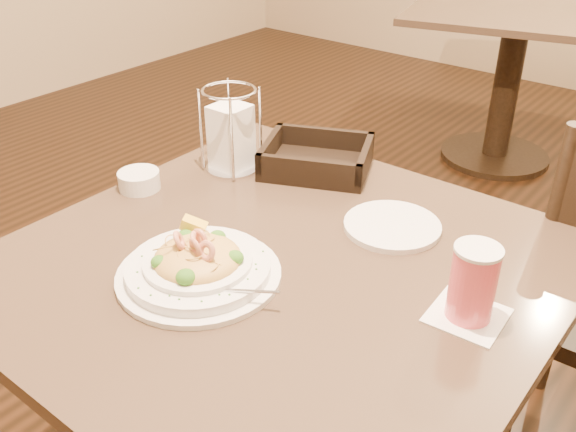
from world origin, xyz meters
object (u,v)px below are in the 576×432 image
Objects in this scene: main_table at (282,361)px; butter_ramekin at (139,180)px; pasta_bowl at (198,265)px; side_plate at (392,226)px; bread_basket at (317,160)px; background_table at (511,58)px; drink_glass at (473,284)px; napkin_caddy at (231,135)px.

butter_ramekin is (-0.40, 0.02, 0.25)m from main_table.
pasta_bowl is 1.65× the size of side_plate.
bread_basket reaches higher than butter_ramekin.
pasta_bowl is 1.06× the size of bread_basket.
main_table is 0.45m from bread_basket.
background_table is 12.68× the size of butter_ramekin.
drink_glass is at bearing 10.50° from main_table.
main_table is at bearing -169.50° from drink_glass.
drink_glass is at bearing -71.02° from background_table.
drink_glass is 0.67× the size of napkin_caddy.
background_table is 2.07m from side_plate.
drink_glass is 0.72m from butter_ramekin.
bread_basket is (-0.09, 0.45, -0.00)m from pasta_bowl.
drink_glass is 0.28m from side_plate.
side_plate is (-0.22, 0.15, -0.06)m from drink_glass.
background_table is 3.87× the size of bread_basket.
main_table is at bearing -63.52° from bread_basket.
side_plate is 2.11× the size of butter_ramekin.
pasta_bowl is 2.41× the size of drink_glass.
background_table is at bearing 100.75° from main_table.
background_table is 5.88× the size of napkin_caddy.
bread_basket is at bearing 156.05° from side_plate.
background_table is 8.81× the size of drink_glass.
pasta_bowl is at bearing -24.63° from butter_ramekin.
background_table is 2.37m from pasta_bowl.
bread_basket is 1.52× the size of napkin_caddy.
bread_basket is at bearing 100.97° from pasta_bowl.
napkin_caddy is at bearing 179.59° from side_plate.
bread_basket is (-0.16, 0.33, 0.25)m from main_table.
side_plate is (0.17, 0.34, -0.02)m from pasta_bowl.
drink_glass is at bearing -34.55° from side_plate.
drink_glass is (0.32, 0.06, 0.29)m from main_table.
background_table is at bearing 108.98° from drink_glass.
drink_glass reaches higher than side_plate.
side_plate is 0.53m from butter_ramekin.
butter_ramekin is at bearing -128.00° from bread_basket.
napkin_caddy reaches higher than butter_ramekin.
pasta_bowl is 3.47× the size of butter_ramekin.
butter_ramekin is (0.02, -2.18, 0.25)m from background_table.
pasta_bowl is 0.44m from drink_glass.
napkin_caddy is (-0.24, 0.34, 0.05)m from pasta_bowl.
napkin_caddy is 1.02× the size of side_plate.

